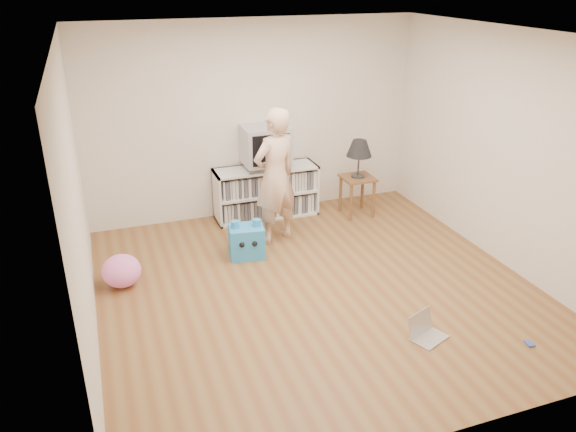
% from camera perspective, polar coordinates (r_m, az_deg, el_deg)
% --- Properties ---
extents(ground, '(4.50, 4.50, 0.00)m').
position_cam_1_polar(ground, '(6.09, 2.86, -7.24)').
color(ground, brown).
rests_on(ground, ground).
extents(walls, '(4.52, 4.52, 2.60)m').
position_cam_1_polar(walls, '(5.53, 3.13, 4.38)').
color(walls, silver).
rests_on(walls, ground).
extents(ceiling, '(4.50, 4.50, 0.01)m').
position_cam_1_polar(ceiling, '(5.25, 3.46, 17.90)').
color(ceiling, white).
rests_on(ceiling, walls).
extents(media_unit, '(1.40, 0.45, 0.70)m').
position_cam_1_polar(media_unit, '(7.69, -2.28, 2.50)').
color(media_unit, white).
rests_on(media_unit, ground).
extents(dvd_deck, '(0.45, 0.35, 0.07)m').
position_cam_1_polar(dvd_deck, '(7.54, -2.29, 5.19)').
color(dvd_deck, gray).
rests_on(dvd_deck, media_unit).
extents(crt_tv, '(0.60, 0.53, 0.50)m').
position_cam_1_polar(crt_tv, '(7.45, -2.32, 7.26)').
color(crt_tv, '#ADADB3').
rests_on(crt_tv, dvd_deck).
extents(side_table, '(0.42, 0.42, 0.55)m').
position_cam_1_polar(side_table, '(7.75, 7.06, 3.04)').
color(side_table, brown).
rests_on(side_table, ground).
extents(table_lamp, '(0.34, 0.34, 0.52)m').
position_cam_1_polar(table_lamp, '(7.58, 7.25, 6.76)').
color(table_lamp, '#333333').
rests_on(table_lamp, side_table).
extents(person, '(0.72, 0.60, 1.69)m').
position_cam_1_polar(person, '(6.78, -1.32, 4.02)').
color(person, beige).
rests_on(person, ground).
extents(laptop, '(0.40, 0.36, 0.22)m').
position_cam_1_polar(laptop, '(5.46, 13.72, -11.25)').
color(laptop, silver).
rests_on(laptop, ground).
extents(playing_cards, '(0.08, 0.10, 0.02)m').
position_cam_1_polar(playing_cards, '(5.68, 23.32, -11.82)').
color(playing_cards, '#3E52A5').
rests_on(playing_cards, ground).
extents(plush_blue, '(0.44, 0.39, 0.47)m').
position_cam_1_polar(plush_blue, '(6.64, -4.23, -2.54)').
color(plush_blue, '#278ACF').
rests_on(plush_blue, ground).
extents(plush_pink, '(0.48, 0.48, 0.35)m').
position_cam_1_polar(plush_pink, '(6.29, -16.56, -5.37)').
color(plush_pink, '#FF7BD1').
rests_on(plush_pink, ground).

